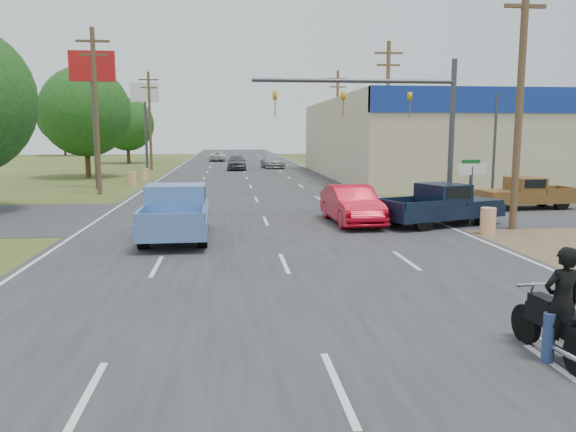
{
  "coord_description": "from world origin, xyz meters",
  "views": [
    {
      "loc": [
        -1.56,
        -7.64,
        3.69
      ],
      "look_at": [
        0.18,
        8.64,
        1.3
      ],
      "focal_mm": 35.0,
      "sensor_mm": 36.0,
      "label": 1
    }
  ],
  "objects": [
    {
      "name": "main_road",
      "position": [
        0.0,
        40.0,
        0.01
      ],
      "size": [
        15.0,
        180.0,
        0.02
      ],
      "primitive_type": "cube",
      "color": "#2D2D30",
      "rests_on": "ground"
    },
    {
      "name": "rider",
      "position": [
        3.76,
        0.56,
        0.91
      ],
      "size": [
        0.7,
        0.5,
        1.82
      ],
      "primitive_type": "imported",
      "rotation": [
        0.0,
        0.0,
        3.24
      ],
      "color": "black",
      "rests_on": "ground"
    },
    {
      "name": "motorcycle",
      "position": [
        3.76,
        0.5,
        0.5
      ],
      "size": [
        0.69,
        2.24,
        1.14
      ],
      "rotation": [
        0.0,
        0.0,
        0.1
      ],
      "color": "black",
      "rests_on": "ground"
    },
    {
      "name": "blue_pickup",
      "position": [
        -3.43,
        12.48,
        0.97
      ],
      "size": [
        2.38,
        5.87,
        1.93
      ],
      "rotation": [
        0.0,
        0.0,
        0.03
      ],
      "color": "black",
      "rests_on": "ground"
    },
    {
      "name": "lane_sign",
      "position": [
        8.2,
        14.0,
        1.9
      ],
      "size": [
        1.2,
        0.08,
        2.52
      ],
      "color": "#3F3F44",
      "rests_on": "ground"
    },
    {
      "name": "barrel_1",
      "position": [
        8.4,
        20.5,
        0.5
      ],
      "size": [
        0.56,
        0.56,
        1.0
      ],
      "primitive_type": "cylinder",
      "color": "orange",
      "rests_on": "ground"
    },
    {
      "name": "brown_pickup",
      "position": [
        13.06,
        18.69,
        0.8
      ],
      "size": [
        4.87,
        2.18,
        1.58
      ],
      "rotation": [
        0.0,
        0.0,
        1.65
      ],
      "color": "black",
      "rests_on": "ground"
    },
    {
      "name": "distant_car_silver",
      "position": [
        3.3,
        54.23,
        0.77
      ],
      "size": [
        2.59,
        5.48,
        1.54
      ],
      "primitive_type": "imported",
      "rotation": [
        0.0,
        0.0,
        0.08
      ],
      "color": "#A6A6AB",
      "rests_on": "ground"
    },
    {
      "name": "pole_sign_left_far",
      "position": [
        -10.5,
        56.0,
        7.17
      ],
      "size": [
        3.0,
        0.35,
        9.2
      ],
      "color": "#3F3F44",
      "rests_on": "ground"
    },
    {
      "name": "tree_1",
      "position": [
        -13.5,
        42.0,
        5.57
      ],
      "size": [
        7.56,
        7.56,
        9.36
      ],
      "color": "#422D19",
      "rests_on": "ground"
    },
    {
      "name": "red_convertible",
      "position": [
        3.5,
        14.98,
        0.79
      ],
      "size": [
        1.91,
        4.89,
        1.59
      ],
      "primitive_type": "imported",
      "rotation": [
        0.0,
        0.0,
        0.05
      ],
      "color": "#B20819",
      "rests_on": "ground"
    },
    {
      "name": "ground",
      "position": [
        0.0,
        0.0,
        0.0
      ],
      "size": [
        200.0,
        200.0,
        0.0
      ],
      "primitive_type": "plane",
      "color": "#39471C",
      "rests_on": "ground"
    },
    {
      "name": "utility_pole_3",
      "position": [
        9.5,
        49.0,
        5.32
      ],
      "size": [
        2.0,
        0.28,
        10.0
      ],
      "color": "#4C3823",
      "rests_on": "ground"
    },
    {
      "name": "tree_2",
      "position": [
        -14.2,
        66.0,
        4.95
      ],
      "size": [
        6.72,
        6.72,
        8.32
      ],
      "color": "#422D19",
      "rests_on": "ground"
    },
    {
      "name": "signal_mast",
      "position": [
        5.82,
        17.0,
        4.8
      ],
      "size": [
        9.12,
        0.4,
        7.0
      ],
      "color": "#3F3F44",
      "rests_on": "ground"
    },
    {
      "name": "utility_pole_2",
      "position": [
        9.5,
        31.0,
        5.32
      ],
      "size": [
        2.0,
        0.28,
        10.0
      ],
      "color": "#4C3823",
      "rests_on": "ground"
    },
    {
      "name": "distant_car_grey",
      "position": [
        -0.68,
        51.0,
        0.81
      ],
      "size": [
        1.99,
        4.78,
        1.62
      ],
      "primitive_type": "imported",
      "rotation": [
        0.0,
        0.0,
        -0.02
      ],
      "color": "#4E4F53",
      "rests_on": "ground"
    },
    {
      "name": "utility_pole_1",
      "position": [
        9.5,
        13.0,
        5.32
      ],
      "size": [
        2.0,
        0.28,
        10.0
      ],
      "color": "#4C3823",
      "rests_on": "ground"
    },
    {
      "name": "tree_5",
      "position": [
        30.0,
        95.0,
        5.88
      ],
      "size": [
        7.98,
        7.98,
        9.88
      ],
      "color": "#422D19",
      "rests_on": "ground"
    },
    {
      "name": "navy_pickup",
      "position": [
        7.12,
        14.21,
        0.86
      ],
      "size": [
        5.51,
        3.6,
        1.71
      ],
      "rotation": [
        0.0,
        0.0,
        -1.23
      ],
      "color": "black",
      "rests_on": "ground"
    },
    {
      "name": "pole_sign_left_near",
      "position": [
        -10.5,
        32.0,
        7.17
      ],
      "size": [
        3.0,
        0.35,
        9.2
      ],
      "color": "#3F3F44",
      "rests_on": "ground"
    },
    {
      "name": "tree_6",
      "position": [
        -30.0,
        95.0,
        6.51
      ],
      "size": [
        8.82,
        8.82,
        10.92
      ],
      "color": "#422D19",
      "rests_on": "ground"
    },
    {
      "name": "barrel_3",
      "position": [
        -8.2,
        38.0,
        0.5
      ],
      "size": [
        0.56,
        0.56,
        1.0
      ],
      "primitive_type": "cylinder",
      "color": "orange",
      "rests_on": "ground"
    },
    {
      "name": "utility_pole_6",
      "position": [
        -9.5,
        52.0,
        5.32
      ],
      "size": [
        2.0,
        0.28,
        10.0
      ],
      "color": "#4C3823",
      "rests_on": "ground"
    },
    {
      "name": "distant_car_white",
      "position": [
        -3.0,
        70.52,
        0.65
      ],
      "size": [
        2.2,
        4.68,
        1.3
      ],
      "primitive_type": "imported",
      "rotation": [
        0.0,
        0.0,
        3.13
      ],
      "color": "silver",
      "rests_on": "ground"
    },
    {
      "name": "barrel_0",
      "position": [
        8.0,
        12.0,
        0.5
      ],
      "size": [
        0.56,
        0.56,
        1.0
      ],
      "primitive_type": "cylinder",
      "color": "orange",
      "rests_on": "ground"
    },
    {
      "name": "street_name_sign",
      "position": [
        8.8,
        15.5,
        1.61
      ],
      "size": [
        0.8,
        0.08,
        2.61
      ],
      "color": "#3F3F44",
      "rests_on": "ground"
    },
    {
      "name": "barrel_2",
      "position": [
        -8.5,
        34.0,
        0.5
      ],
      "size": [
        0.56,
        0.56,
        1.0
      ],
      "primitive_type": "cylinder",
      "color": "orange",
      "rests_on": "ground"
    },
    {
      "name": "utility_pole_5",
      "position": [
        -9.5,
        28.0,
        5.32
      ],
      "size": [
        2.0,
        0.28,
        10.0
      ],
      "color": "#4C3823",
      "rests_on": "ground"
    },
    {
      "name": "cross_road",
      "position": [
        0.0,
        18.0,
        0.01
      ],
      "size": [
        120.0,
        10.0,
        0.02
      ],
      "primitive_type": "cube",
      "color": "#2D2D30",
      "rests_on": "ground"
    }
  ]
}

